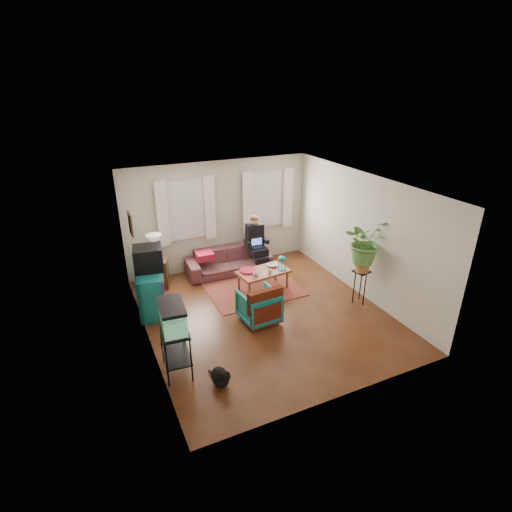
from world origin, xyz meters
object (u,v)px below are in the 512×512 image
sofa (228,257)px  plant_stand (360,287)px  aquarium_stand (176,350)px  armchair (259,304)px  dresser (151,292)px  coffee_table (263,280)px  side_table (158,273)px

sofa → plant_stand: bearing=-49.3°
aquarium_stand → plant_stand: (3.98, 0.51, -0.04)m
armchair → plant_stand: size_ratio=0.96×
armchair → plant_stand: plant_stand is taller
dresser → coffee_table: dresser is taller
aquarium_stand → coffee_table: 3.04m
sofa → armchair: size_ratio=2.85×
plant_stand → armchair: bearing=173.1°
armchair → side_table: bearing=-61.0°
side_table → plant_stand: size_ratio=0.89×
aquarium_stand → armchair: bearing=28.6°
dresser → coffee_table: bearing=6.2°
aquarium_stand → plant_stand: 4.01m
dresser → sofa: bearing=35.8°
side_table → aquarium_stand: aquarium_stand is taller
sofa → armchair: sofa is taller
armchair → coffee_table: bearing=-124.1°
sofa → side_table: size_ratio=3.07×
side_table → plant_stand: (3.63, -2.47, 0.04)m
side_table → armchair: (1.45, -2.21, 0.02)m
sofa → dresser: bearing=-151.1°
aquarium_stand → side_table: bearing=88.5°
dresser → plant_stand: dresser is taller
side_table → coffee_table: size_ratio=0.59×
side_table → dresser: size_ratio=0.66×
side_table → sofa: bearing=-0.1°
sofa → dresser: (-2.03, -1.00, 0.05)m
armchair → dresser: bearing=-38.1°
dresser → aquarium_stand: 1.98m
aquarium_stand → coffee_table: aquarium_stand is taller
dresser → plant_stand: 4.23m
coffee_table → plant_stand: plant_stand is taller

